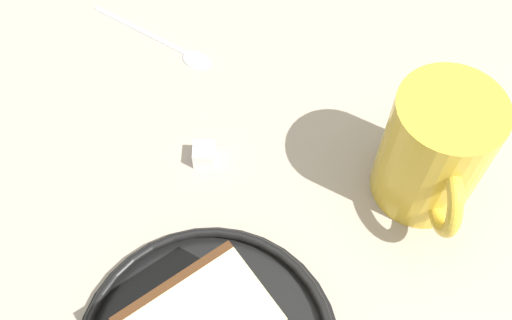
{
  "coord_description": "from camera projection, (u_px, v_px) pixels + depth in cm",
  "views": [
    {
      "loc": [
        -11.63,
        -16.1,
        43.69
      ],
      "look_at": [
        1.13,
        5.11,
        3.0
      ],
      "focal_mm": 42.6,
      "sensor_mm": 36.0,
      "label": 1
    }
  ],
  "objects": [
    {
      "name": "sugar_cube",
      "position": [
        204.0,
        154.0,
        0.5
      ],
      "size": [
        2.44,
        2.44,
        1.77
      ],
      "primitive_type": "cube",
      "rotation": [
        0.0,
        0.0,
        1.01
      ],
      "color": "white",
      "rests_on": "ground_plane"
    },
    {
      "name": "tea_mug",
      "position": [
        435.0,
        152.0,
        0.45
      ],
      "size": [
        7.85,
        10.17,
        10.87
      ],
      "color": "gold",
      "rests_on": "ground_plane"
    },
    {
      "name": "teaspoon",
      "position": [
        174.0,
        47.0,
        0.57
      ],
      "size": [
        7.36,
        13.02,
        0.8
      ],
      "color": "silver",
      "rests_on": "ground_plane"
    },
    {
      "name": "ground_plane",
      "position": [
        276.0,
        243.0,
        0.49
      ],
      "size": [
        123.78,
        123.78,
        3.79
      ],
      "primitive_type": "cube",
      "color": "tan"
    }
  ]
}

